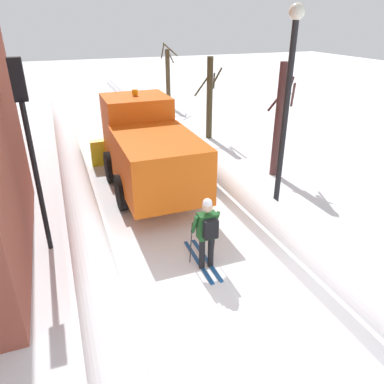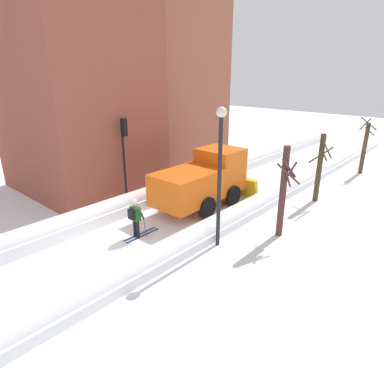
{
  "view_description": "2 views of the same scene",
  "coord_description": "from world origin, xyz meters",
  "px_view_note": "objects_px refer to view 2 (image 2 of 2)",
  "views": [
    {
      "loc": [
        -2.69,
        -5.31,
        5.36
      ],
      "look_at": [
        0.25,
        2.53,
        1.33
      ],
      "focal_mm": 34.27,
      "sensor_mm": 36.0,
      "label": 1
    },
    {
      "loc": [
        10.66,
        -7.01,
        6.95
      ],
      "look_at": [
        0.18,
        4.72,
        1.16
      ],
      "focal_mm": 31.38,
      "sensor_mm": 36.0,
      "label": 2
    }
  ],
  "objects_px": {
    "skier": "(135,216)",
    "street_lamp": "(220,163)",
    "traffic_light_pole": "(125,146)",
    "bare_tree_near": "(283,190)",
    "bare_tree_mid": "(320,167)",
    "bare_tree_far": "(365,147)",
    "plow_truck": "(204,180)"
  },
  "relations": [
    {
      "from": "skier",
      "to": "street_lamp",
      "type": "relative_size",
      "value": 0.32
    },
    {
      "from": "traffic_light_pole",
      "to": "bare_tree_near",
      "type": "xyz_separation_m",
      "value": [
        7.99,
        2.1,
        -1.11
      ]
    },
    {
      "from": "bare_tree_mid",
      "to": "bare_tree_near",
      "type": "bearing_deg",
      "value": -84.52
    },
    {
      "from": "bare_tree_mid",
      "to": "bare_tree_far",
      "type": "relative_size",
      "value": 0.95
    },
    {
      "from": "bare_tree_near",
      "to": "bare_tree_mid",
      "type": "height_order",
      "value": "bare_tree_near"
    },
    {
      "from": "street_lamp",
      "to": "traffic_light_pole",
      "type": "bearing_deg",
      "value": 176.47
    },
    {
      "from": "plow_truck",
      "to": "traffic_light_pole",
      "type": "height_order",
      "value": "traffic_light_pole"
    },
    {
      "from": "skier",
      "to": "bare_tree_far",
      "type": "bearing_deg",
      "value": 75.64
    },
    {
      "from": "plow_truck",
      "to": "bare_tree_mid",
      "type": "distance_m",
      "value": 6.34
    },
    {
      "from": "skier",
      "to": "bare_tree_far",
      "type": "distance_m",
      "value": 17.29
    },
    {
      "from": "street_lamp",
      "to": "bare_tree_far",
      "type": "height_order",
      "value": "street_lamp"
    },
    {
      "from": "plow_truck",
      "to": "street_lamp",
      "type": "bearing_deg",
      "value": -42.3
    },
    {
      "from": "plow_truck",
      "to": "traffic_light_pole",
      "type": "distance_m",
      "value": 4.48
    },
    {
      "from": "traffic_light_pole",
      "to": "bare_tree_mid",
      "type": "bearing_deg",
      "value": 43.87
    },
    {
      "from": "traffic_light_pole",
      "to": "bare_tree_near",
      "type": "bearing_deg",
      "value": 14.73
    },
    {
      "from": "traffic_light_pole",
      "to": "bare_tree_far",
      "type": "distance_m",
      "value": 16.46
    },
    {
      "from": "bare_tree_near",
      "to": "traffic_light_pole",
      "type": "bearing_deg",
      "value": -165.27
    },
    {
      "from": "skier",
      "to": "bare_tree_near",
      "type": "distance_m",
      "value": 6.4
    },
    {
      "from": "traffic_light_pole",
      "to": "bare_tree_far",
      "type": "height_order",
      "value": "traffic_light_pole"
    },
    {
      "from": "bare_tree_near",
      "to": "bare_tree_mid",
      "type": "relative_size",
      "value": 1.07
    },
    {
      "from": "street_lamp",
      "to": "bare_tree_far",
      "type": "distance_m",
      "value": 15.02
    },
    {
      "from": "street_lamp",
      "to": "bare_tree_mid",
      "type": "height_order",
      "value": "street_lamp"
    },
    {
      "from": "bare_tree_near",
      "to": "bare_tree_far",
      "type": "relative_size",
      "value": 1.02
    },
    {
      "from": "skier",
      "to": "street_lamp",
      "type": "distance_m",
      "value": 4.38
    },
    {
      "from": "skier",
      "to": "street_lamp",
      "type": "xyz_separation_m",
      "value": [
        3.04,
        1.85,
        2.55
      ]
    },
    {
      "from": "plow_truck",
      "to": "bare_tree_near",
      "type": "height_order",
      "value": "bare_tree_near"
    },
    {
      "from": "skier",
      "to": "traffic_light_pole",
      "type": "bearing_deg",
      "value": 146.74
    },
    {
      "from": "street_lamp",
      "to": "bare_tree_near",
      "type": "distance_m",
      "value": 3.26
    },
    {
      "from": "street_lamp",
      "to": "bare_tree_near",
      "type": "xyz_separation_m",
      "value": [
        1.52,
        2.5,
        -1.44
      ]
    },
    {
      "from": "plow_truck",
      "to": "bare_tree_near",
      "type": "distance_m",
      "value": 4.76
    },
    {
      "from": "skier",
      "to": "plow_truck",
      "type": "bearing_deg",
      "value": 91.72
    },
    {
      "from": "street_lamp",
      "to": "bare_tree_mid",
      "type": "xyz_separation_m",
      "value": [
        1.03,
        7.61,
        -1.61
      ]
    }
  ]
}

